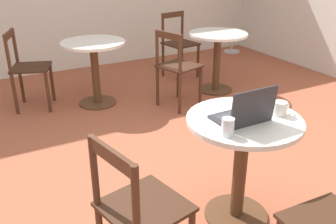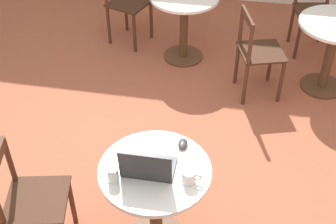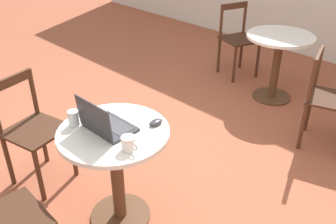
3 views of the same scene
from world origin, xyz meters
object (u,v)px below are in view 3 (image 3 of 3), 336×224
(mug, at_px, (129,143))
(chair_near_left, at_px, (33,131))
(chair_mid_left, at_px, (326,100))
(laptop, at_px, (105,124))
(drinking_glass, at_px, (74,118))
(cafe_table_far, at_px, (278,53))
(chair_far_left, at_px, (238,40))
(cafe_table_near, at_px, (116,157))
(mouse, at_px, (156,122))

(mug, bearing_deg, chair_near_left, -173.75)
(chair_mid_left, bearing_deg, laptop, -108.29)
(mug, distance_m, drinking_glass, 0.45)
(chair_mid_left, relative_size, laptop, 2.71)
(cafe_table_far, height_order, chair_far_left, chair_far_left)
(mug, bearing_deg, cafe_table_near, 164.51)
(cafe_table_near, height_order, chair_near_left, chair_near_left)
(cafe_table_far, distance_m, drinking_glass, 2.48)
(cafe_table_far, bearing_deg, mug, -80.54)
(chair_mid_left, height_order, laptop, laptop)
(cafe_table_near, height_order, chair_far_left, chair_far_left)
(drinking_glass, bearing_deg, mug, 8.72)
(cafe_table_near, distance_m, mouse, 0.34)
(cafe_table_far, bearing_deg, chair_far_left, 160.17)
(chair_far_left, bearing_deg, chair_mid_left, -27.27)
(chair_near_left, bearing_deg, drinking_glass, 4.27)
(chair_mid_left, bearing_deg, mug, -100.82)
(laptop, xyz_separation_m, mug, (0.25, -0.03, -0.00))
(cafe_table_near, xyz_separation_m, drinking_glass, (-0.22, -0.13, 0.25))
(chair_near_left, xyz_separation_m, drinking_glass, (0.56, 0.04, 0.33))
(chair_mid_left, distance_m, drinking_glass, 2.15)
(chair_mid_left, distance_m, mouse, 1.69)
(laptop, bearing_deg, chair_far_left, 107.47)
(chair_near_left, relative_size, chair_far_left, 1.00)
(cafe_table_far, xyz_separation_m, chair_mid_left, (0.76, -0.50, -0.08))
(chair_near_left, distance_m, mouse, 1.04)
(laptop, relative_size, drinking_glass, 3.12)
(chair_near_left, relative_size, chair_mid_left, 1.00)
(chair_mid_left, bearing_deg, chair_far_left, 152.73)
(mug, relative_size, drinking_glass, 1.17)
(chair_mid_left, bearing_deg, cafe_table_far, 146.86)
(cafe_table_far, height_order, mouse, mouse)
(mug, xyz_separation_m, drinking_glass, (-0.44, -0.07, 0.01))
(laptop, height_order, mouse, laptop)
(chair_near_left, bearing_deg, chair_far_left, 91.55)
(cafe_table_near, height_order, chair_mid_left, chair_mid_left)
(cafe_table_far, bearing_deg, drinking_glass, -91.03)
(mouse, bearing_deg, chair_far_left, 112.90)
(cafe_table_far, distance_m, mug, 2.44)
(chair_near_left, bearing_deg, cafe_table_near, 12.33)
(chair_far_left, bearing_deg, laptop, -72.53)
(drinking_glass, bearing_deg, laptop, 27.78)
(cafe_table_far, xyz_separation_m, mug, (0.40, -2.40, 0.24))
(chair_near_left, bearing_deg, mug, 6.25)
(mouse, distance_m, drinking_glass, 0.51)
(chair_far_left, xyz_separation_m, drinking_glass, (0.63, -2.71, 0.33))
(cafe_table_far, xyz_separation_m, chair_far_left, (-0.68, 0.24, -0.08))
(chair_mid_left, relative_size, chair_far_left, 1.00)
(chair_mid_left, height_order, chair_far_left, same)
(laptop, bearing_deg, chair_mid_left, 71.71)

